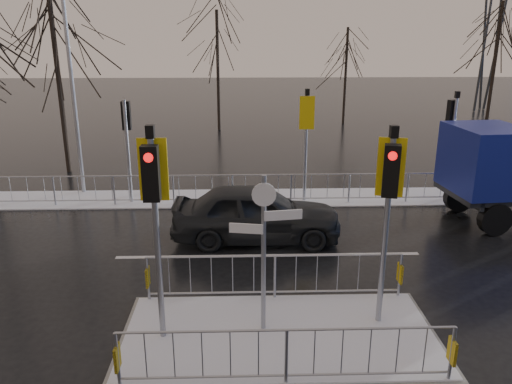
{
  "coord_description": "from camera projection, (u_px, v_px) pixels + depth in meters",
  "views": [
    {
      "loc": [
        -0.7,
        -8.2,
        5.58
      ],
      "look_at": [
        -0.33,
        3.7,
        1.8
      ],
      "focal_mm": 35.0,
      "sensor_mm": 36.0,
      "label": 1
    }
  ],
  "objects": [
    {
      "name": "ground",
      "position": [
        279.0,
        340.0,
        9.52
      ],
      "size": [
        120.0,
        120.0,
        0.0
      ],
      "primitive_type": "plane",
      "color": "black",
      "rests_on": "ground"
    },
    {
      "name": "snow_verge",
      "position": [
        261.0,
        198.0,
        17.71
      ],
      "size": [
        30.0,
        2.0,
        0.04
      ],
      "primitive_type": "cube",
      "color": "silver",
      "rests_on": "ground"
    },
    {
      "name": "lane_markings",
      "position": [
        281.0,
        350.0,
        9.2
      ],
      "size": [
        8.0,
        11.38,
        0.01
      ],
      "color": "silver",
      "rests_on": "ground"
    },
    {
      "name": "traffic_island",
      "position": [
        279.0,
        322.0,
        9.42
      ],
      "size": [
        6.0,
        3.04,
        4.15
      ],
      "color": "slate",
      "rests_on": "ground"
    },
    {
      "name": "far_kerb_fixtures",
      "position": [
        270.0,
        175.0,
        16.93
      ],
      "size": [
        18.0,
        0.65,
        3.83
      ],
      "color": "#9397A1",
      "rests_on": "ground"
    },
    {
      "name": "car_far_lane",
      "position": [
        256.0,
        213.0,
        13.94
      ],
      "size": [
        4.74,
        2.0,
        1.6
      ],
      "primitive_type": "imported",
      "rotation": [
        0.0,
        0.0,
        1.55
      ],
      "color": "black",
      "rests_on": "ground"
    },
    {
      "name": "flatbed_truck",
      "position": [
        512.0,
        172.0,
        15.13
      ],
      "size": [
        6.63,
        2.91,
        2.99
      ],
      "color": "black",
      "rests_on": "ground"
    },
    {
      "name": "tree_near_b",
      "position": [
        55.0,
        45.0,
        19.63
      ],
      "size": [
        4.0,
        4.0,
        7.55
      ],
      "color": "black",
      "rests_on": "ground"
    },
    {
      "name": "tree_far_a",
      "position": [
        217.0,
        47.0,
        28.96
      ],
      "size": [
        3.75,
        3.75,
        7.08
      ],
      "color": "black",
      "rests_on": "ground"
    },
    {
      "name": "tree_far_b",
      "position": [
        346.0,
        57.0,
        31.3
      ],
      "size": [
        3.25,
        3.25,
        6.14
      ],
      "color": "black",
      "rests_on": "ground"
    },
    {
      "name": "tree_far_c",
      "position": [
        498.0,
        42.0,
        28.39
      ],
      "size": [
        4.0,
        4.0,
        7.55
      ],
      "color": "black",
      "rests_on": "ground"
    },
    {
      "name": "street_lamp_left",
      "position": [
        72.0,
        67.0,
        17.02
      ],
      "size": [
        1.25,
        0.18,
        8.2
      ],
      "color": "#9397A1",
      "rests_on": "ground"
    }
  ]
}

